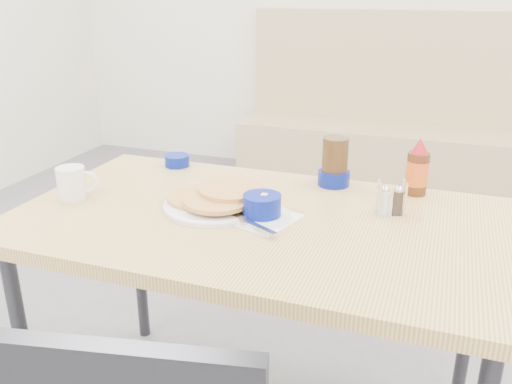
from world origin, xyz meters
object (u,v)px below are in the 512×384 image
(coffee_mug, at_px, (73,182))
(condiment_caddy, at_px, (391,203))
(butter_bowl, at_px, (334,178))
(syrup_bottle, at_px, (417,170))
(creamer_bowl, at_px, (177,161))
(dining_table, at_px, (258,236))
(grits_setting, at_px, (262,209))
(pancake_plate, at_px, (215,200))
(booth_bench, at_px, (375,137))
(amber_tumbler, at_px, (335,161))

(coffee_mug, relative_size, condiment_caddy, 1.21)
(butter_bowl, distance_m, syrup_bottle, 0.27)
(creamer_bowl, bearing_deg, dining_table, -38.05)
(grits_setting, bearing_deg, dining_table, 140.35)
(pancake_plate, distance_m, grits_setting, 0.16)
(booth_bench, distance_m, syrup_bottle, 2.28)
(condiment_caddy, bearing_deg, butter_bowl, 119.70)
(condiment_caddy, bearing_deg, coffee_mug, 173.99)
(coffee_mug, xyz_separation_m, butter_bowl, (0.73, 0.38, -0.03))
(grits_setting, distance_m, condiment_caddy, 0.37)
(grits_setting, distance_m, butter_bowl, 0.37)
(amber_tumbler, xyz_separation_m, syrup_bottle, (0.26, -0.00, -0.00))
(booth_bench, height_order, grits_setting, booth_bench)
(booth_bench, xyz_separation_m, grits_setting, (0.02, -2.55, 0.44))
(coffee_mug, bearing_deg, condiment_caddy, 11.81)
(dining_table, bearing_deg, creamer_bowl, 141.95)
(booth_bench, relative_size, amber_tumbler, 11.96)
(butter_bowl, height_order, syrup_bottle, syrup_bottle)
(dining_table, xyz_separation_m, amber_tumbler, (0.14, 0.34, 0.14))
(grits_setting, xyz_separation_m, amber_tumbler, (0.13, 0.35, 0.05))
(dining_table, xyz_separation_m, condiment_caddy, (0.35, 0.15, 0.10))
(syrup_bottle, bearing_deg, coffee_mug, -158.56)
(grits_setting, bearing_deg, coffee_mug, -176.47)
(butter_bowl, distance_m, amber_tumbler, 0.06)
(booth_bench, xyz_separation_m, butter_bowl, (0.15, -2.20, 0.43))
(coffee_mug, bearing_deg, amber_tumbler, 28.02)
(grits_setting, bearing_deg, butter_bowl, 69.48)
(grits_setting, bearing_deg, creamer_bowl, 141.89)
(booth_bench, bearing_deg, pancake_plate, -93.30)
(booth_bench, height_order, condiment_caddy, booth_bench)
(condiment_caddy, bearing_deg, booth_bench, 80.54)
(coffee_mug, distance_m, amber_tumbler, 0.83)
(coffee_mug, relative_size, creamer_bowl, 1.38)
(condiment_caddy, bearing_deg, syrup_bottle, 56.48)
(booth_bench, relative_size, condiment_caddy, 18.70)
(grits_setting, bearing_deg, pancake_plate, 166.65)
(grits_setting, distance_m, creamer_bowl, 0.57)
(creamer_bowl, relative_size, butter_bowl, 0.85)
(booth_bench, bearing_deg, grits_setting, -89.65)
(coffee_mug, height_order, grits_setting, coffee_mug)
(booth_bench, bearing_deg, dining_table, -90.00)
(syrup_bottle, bearing_deg, amber_tumbler, 180.00)
(butter_bowl, distance_m, condiment_caddy, 0.28)
(grits_setting, relative_size, creamer_bowl, 2.60)
(butter_bowl, height_order, amber_tumbler, amber_tumbler)
(booth_bench, distance_m, creamer_bowl, 2.28)
(amber_tumbler, bearing_deg, booth_bench, 93.78)
(condiment_caddy, xyz_separation_m, syrup_bottle, (0.05, 0.19, 0.04))
(syrup_bottle, bearing_deg, pancake_plate, -150.21)
(pancake_plate, relative_size, butter_bowl, 2.84)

